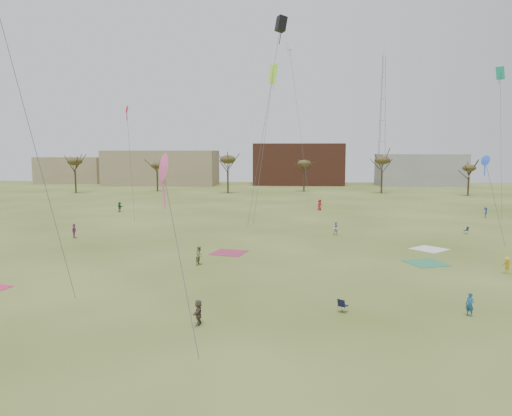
# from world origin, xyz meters

# --- Properties ---
(ground) EXTENTS (260.00, 260.00, 0.00)m
(ground) POSITION_xyz_m (0.00, 0.00, 0.00)
(ground) COLOR #3E4E18
(ground) RESTS_ON ground
(flyer_near_right) EXTENTS (0.61, 0.62, 1.43)m
(flyer_near_right) POSITION_xyz_m (13.52, 3.76, 0.72)
(flyer_near_right) COLOR #1E528A
(flyer_near_right) RESTS_ON ground
(spectator_fore_b) EXTENTS (0.88, 0.98, 1.66)m
(spectator_fore_b) POSITION_xyz_m (-5.23, 15.84, 0.83)
(spectator_fore_b) COLOR #878656
(spectator_fore_b) RESTS_ON ground
(spectator_fore_c) EXTENTS (0.44, 1.36, 1.46)m
(spectator_fore_c) POSITION_xyz_m (-2.55, 1.17, 0.73)
(spectator_fore_c) COLOR brown
(spectator_fore_c) RESTS_ON ground
(flyer_mid_b) EXTENTS (1.01, 1.02, 1.41)m
(flyer_mid_b) POSITION_xyz_m (20.21, 14.37, 0.70)
(flyer_mid_b) COLOR gold
(flyer_mid_b) RESTS_ON ground
(spectator_mid_d) EXTENTS (0.49, 1.02, 1.69)m
(spectator_mid_d) POSITION_xyz_m (-21.94, 27.70, 0.84)
(spectator_mid_d) COLOR #AF49A1
(spectator_mid_d) RESTS_ON ground
(spectator_mid_e) EXTENTS (0.96, 0.84, 1.66)m
(spectator_mid_e) POSITION_xyz_m (8.10, 31.81, 0.83)
(spectator_mid_e) COLOR silver
(spectator_mid_e) RESTS_ON ground
(flyer_far_a) EXTENTS (1.50, 1.36, 1.66)m
(flyer_far_a) POSITION_xyz_m (-25.13, 51.56, 0.83)
(flyer_far_a) COLOR #22672E
(flyer_far_a) RESTS_ON ground
(flyer_far_b) EXTENTS (1.06, 1.00, 1.82)m
(flyer_far_b) POSITION_xyz_m (7.60, 56.25, 0.91)
(flyer_far_b) COLOR red
(flyer_far_b) RESTS_ON ground
(flyer_far_c) EXTENTS (1.08, 1.20, 1.61)m
(flyer_far_c) POSITION_xyz_m (31.75, 48.65, 0.80)
(flyer_far_c) COLOR #223C9D
(flyer_far_c) RESTS_ON ground
(blanket_cream) EXTENTS (4.22, 4.22, 0.03)m
(blanket_cream) POSITION_xyz_m (16.78, 24.10, 0.00)
(blanket_cream) COLOR silver
(blanket_cream) RESTS_ON ground
(blanket_plum) EXTENTS (3.81, 3.81, 0.03)m
(blanket_plum) POSITION_xyz_m (-3.27, 20.94, 0.00)
(blanket_plum) COLOR #972E4B
(blanket_plum) RESTS_ON ground
(blanket_olive) EXTENTS (4.03, 4.03, 0.03)m
(blanket_olive) POSITION_xyz_m (14.76, 17.74, 0.00)
(blanket_olive) COLOR #2E7E57
(blanket_olive) RESTS_ON ground
(camp_chair_center) EXTENTS (0.72, 0.73, 0.87)m
(camp_chair_center) POSITION_xyz_m (5.95, 3.93, 0.26)
(camp_chair_center) COLOR #141638
(camp_chair_center) RESTS_ON ground
(camp_chair_right) EXTENTS (0.61, 0.57, 0.87)m
(camp_chair_right) POSITION_xyz_m (23.75, 33.84, 0.26)
(camp_chair_right) COLOR #142138
(camp_chair_right) RESTS_ON ground
(kites_aloft) EXTENTS (66.16, 67.60, 27.80)m
(kites_aloft) POSITION_xyz_m (2.18, 34.56, 21.53)
(kites_aloft) COLOR #19997E
(kites_aloft) RESTS_ON ground
(tree_line) EXTENTS (117.44, 49.32, 8.91)m
(tree_line) POSITION_xyz_m (-2.85, 79.12, 7.09)
(tree_line) COLOR #3A2B1E
(tree_line) RESTS_ON ground
(building_tan) EXTENTS (32.00, 14.00, 10.00)m
(building_tan) POSITION_xyz_m (-35.00, 115.00, 5.00)
(building_tan) COLOR #937F60
(building_tan) RESTS_ON ground
(building_brick) EXTENTS (26.00, 16.00, 12.00)m
(building_brick) POSITION_xyz_m (5.00, 120.00, 6.00)
(building_brick) COLOR brown
(building_brick) RESTS_ON ground
(building_grey) EXTENTS (24.00, 12.00, 9.00)m
(building_grey) POSITION_xyz_m (40.00, 118.00, 4.50)
(building_grey) COLOR gray
(building_grey) RESTS_ON ground
(building_tan_west) EXTENTS (20.00, 12.00, 8.00)m
(building_tan_west) POSITION_xyz_m (-65.00, 122.00, 4.00)
(building_tan_west) COLOR #937F60
(building_tan_west) RESTS_ON ground
(radio_tower) EXTENTS (1.51, 1.72, 41.00)m
(radio_tower) POSITION_xyz_m (30.00, 125.00, 19.21)
(radio_tower) COLOR #9EA3A8
(radio_tower) RESTS_ON ground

